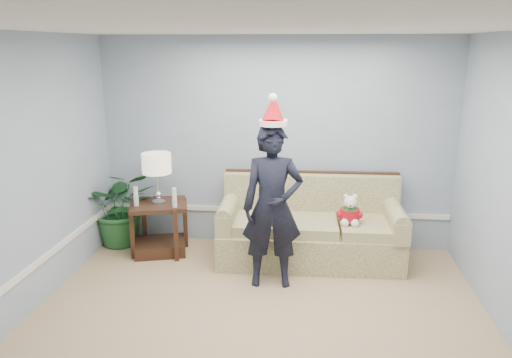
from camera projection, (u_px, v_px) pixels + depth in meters
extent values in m
cube|color=tan|center=(251.00, 352.00, 4.33)|extent=(4.50, 5.00, 0.02)
cube|color=white|center=(250.00, 25.00, 3.63)|extent=(4.50, 5.00, 0.02)
cube|color=#98A8C2|center=(276.00, 144.00, 6.39)|extent=(4.50, 0.02, 2.70)
cube|color=white|center=(275.00, 211.00, 6.60)|extent=(4.48, 0.03, 0.06)
cube|color=white|center=(4.00, 290.00, 4.47)|extent=(0.03, 4.98, 0.06)
cube|color=brown|center=(309.00, 244.00, 6.12)|extent=(2.22, 1.01, 0.42)
cube|color=brown|center=(254.00, 222.00, 6.08)|extent=(0.67, 0.77, 0.13)
cube|color=brown|center=(310.00, 225.00, 6.00)|extent=(0.67, 0.77, 0.13)
cube|color=brown|center=(367.00, 227.00, 5.92)|extent=(0.67, 0.77, 0.13)
cube|color=brown|center=(311.00, 197.00, 6.33)|extent=(2.20, 0.28, 0.58)
cube|color=#321F11|center=(312.00, 173.00, 6.33)|extent=(2.19, 0.13, 0.05)
cube|color=brown|center=(228.00, 215.00, 6.15)|extent=(0.22, 0.95, 0.25)
cube|color=brown|center=(395.00, 222.00, 5.92)|extent=(0.22, 0.95, 0.25)
cube|color=#3B1E15|center=(158.00, 205.00, 6.24)|extent=(0.82, 0.75, 0.06)
cube|color=#3B1E15|center=(161.00, 247.00, 6.38)|extent=(0.74, 0.66, 0.15)
cube|color=#3B1E15|center=(132.00, 233.00, 6.13)|extent=(0.07, 0.07, 0.66)
cube|color=#3B1E15|center=(176.00, 235.00, 6.07)|extent=(0.07, 0.07, 0.66)
cube|color=#3B1E15|center=(144.00, 221.00, 6.56)|extent=(0.07, 0.07, 0.66)
cube|color=#3B1E15|center=(185.00, 223.00, 6.50)|extent=(0.07, 0.07, 0.66)
cylinder|color=silver|center=(159.00, 202.00, 6.21)|extent=(0.17, 0.17, 0.03)
sphere|color=silver|center=(158.00, 195.00, 6.18)|extent=(0.10, 0.10, 0.10)
cylinder|color=silver|center=(158.00, 183.00, 6.14)|extent=(0.03, 0.03, 0.36)
cylinder|color=beige|center=(156.00, 163.00, 6.08)|extent=(0.36, 0.36, 0.25)
cylinder|color=silver|center=(136.00, 201.00, 6.11)|extent=(0.06, 0.06, 0.13)
cylinder|color=white|center=(136.00, 191.00, 6.08)|extent=(0.05, 0.05, 0.11)
cylinder|color=silver|center=(175.00, 202.00, 6.05)|extent=(0.06, 0.06, 0.13)
cylinder|color=white|center=(174.00, 192.00, 6.02)|extent=(0.05, 0.05, 0.11)
imported|color=#215C2B|center=(122.00, 207.00, 6.56)|extent=(1.08, 0.99, 1.03)
imported|color=black|center=(272.00, 207.00, 5.35)|extent=(0.70, 0.50, 1.78)
cylinder|color=white|center=(273.00, 123.00, 5.11)|extent=(0.31, 0.31, 0.06)
cone|color=red|center=(274.00, 108.00, 5.10)|extent=(0.26, 0.33, 0.34)
sphere|color=white|center=(273.00, 98.00, 4.97)|extent=(0.09, 0.09, 0.09)
sphere|color=white|center=(350.00, 215.00, 5.84)|extent=(0.21, 0.21, 0.21)
cylinder|color=red|center=(350.00, 215.00, 5.84)|extent=(0.23, 0.23, 0.15)
cylinder|color=#116E27|center=(350.00, 208.00, 5.82)|extent=(0.15, 0.15, 0.03)
sphere|color=white|center=(345.00, 223.00, 5.77)|extent=(0.10, 0.10, 0.10)
sphere|color=white|center=(355.00, 223.00, 5.76)|extent=(0.10, 0.10, 0.10)
sphere|color=white|center=(350.00, 202.00, 5.79)|extent=(0.15, 0.15, 0.15)
sphere|color=black|center=(351.00, 206.00, 5.71)|extent=(0.02, 0.02, 0.02)
sphere|color=white|center=(346.00, 196.00, 5.79)|extent=(0.06, 0.06, 0.06)
sphere|color=white|center=(355.00, 197.00, 5.77)|extent=(0.06, 0.06, 0.06)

